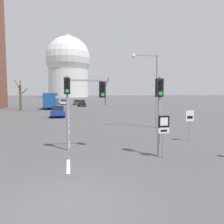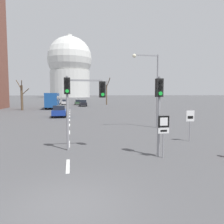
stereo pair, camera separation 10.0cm
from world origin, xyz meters
name	(u,v)px [view 1 (the left image)]	position (x,y,z in m)	size (l,w,h in m)	color
ground_plane	(68,206)	(0.00, 0.00, 0.00)	(800.00, 800.00, 0.00)	#4C4C4F
lane_stripe_0	(68,166)	(0.00, 3.70, 0.00)	(0.16, 2.00, 0.01)	silver
lane_stripe_1	(68,144)	(0.00, 8.20, 0.00)	(0.16, 2.00, 0.01)	silver
lane_stripe_2	(69,132)	(0.00, 12.70, 0.00)	(0.16, 2.00, 0.01)	silver
lane_stripe_3	(69,125)	(0.00, 17.20, 0.00)	(0.16, 2.00, 0.01)	silver
lane_stripe_4	(69,120)	(0.00, 21.70, 0.00)	(0.16, 2.00, 0.01)	silver
lane_stripe_5	(69,116)	(0.00, 26.20, 0.00)	(0.16, 2.00, 0.01)	silver
lane_stripe_6	(69,114)	(0.00, 30.70, 0.00)	(0.16, 2.00, 0.01)	silver
lane_stripe_7	(69,111)	(0.00, 35.20, 0.00)	(0.16, 2.00, 0.01)	silver
lane_stripe_8	(69,110)	(0.00, 39.70, 0.00)	(0.16, 2.00, 0.01)	silver
traffic_signal_near_right	(159,101)	(4.74, 4.38, 2.98)	(0.36, 0.34, 4.24)	gray
traffic_signal_centre_tall	(80,94)	(0.73, 6.57, 3.32)	(2.43, 0.34, 4.38)	gray
route_sign_post	(164,129)	(4.89, 4.08, 1.53)	(0.60, 0.08, 2.27)	gray
speed_limit_sign	(190,120)	(8.37, 7.44, 1.51)	(0.60, 0.08, 2.23)	gray
street_lamp_right	(151,82)	(7.97, 13.77, 4.50)	(2.63, 0.36, 7.10)	gray
sedan_near_left	(77,102)	(2.33, 59.48, 0.81)	(1.89, 4.28, 1.59)	#2D4C33
sedan_near_right	(64,102)	(-1.52, 61.77, 0.80)	(1.88, 4.51, 1.59)	silver
sedan_mid_centre	(58,111)	(-1.47, 25.67, 0.85)	(1.97, 3.99, 1.68)	navy
sedan_far_left	(56,101)	(-3.96, 66.26, 0.85)	(1.88, 4.36, 1.71)	#B7B7BC
sedan_far_right	(82,103)	(3.42, 51.66, 0.87)	(1.90, 4.43, 1.74)	black
city_bus	(51,99)	(-3.86, 44.94, 2.05)	(2.66, 10.80, 3.48)	#19478C
bare_tree_left_near	(20,96)	(-9.48, 40.25, 2.81)	(2.82, 1.99, 6.13)	brown
bare_tree_right_near	(105,93)	(10.82, 58.02, 3.48)	(1.14, 1.66, 8.20)	brown
capitol_dome	(68,67)	(0.00, 199.09, 27.48)	(39.95, 39.95, 56.42)	silver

